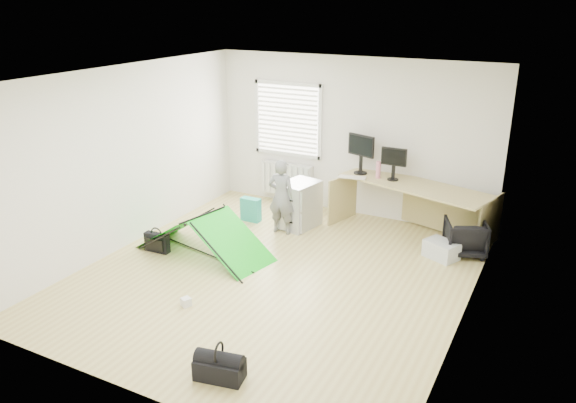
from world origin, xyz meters
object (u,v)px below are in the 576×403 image
at_px(thermos, 378,170).
at_px(laptop_bag, 157,242).
at_px(monitor_right, 394,168).
at_px(kite, 204,235).
at_px(duffel_bag, 220,369).
at_px(monitor_left, 361,159).
at_px(person, 281,197).
at_px(storage_crate, 441,250).
at_px(filing_cabinet, 299,205).
at_px(desk, 412,209).
at_px(office_chair, 465,237).

relative_size(thermos, laptop_bag, 0.72).
bearing_deg(laptop_bag, monitor_right, 38.63).
xyz_separation_m(kite, duffel_bag, (1.83, -2.31, -0.20)).
bearing_deg(monitor_left, person, -111.03).
relative_size(storage_crate, laptop_bag, 1.19).
relative_size(thermos, kite, 0.14).
xyz_separation_m(thermos, laptop_bag, (-2.56, -2.50, -0.82)).
bearing_deg(filing_cabinet, desk, 30.33).
relative_size(monitor_left, person, 0.42).
bearing_deg(laptop_bag, desk, 34.46).
xyz_separation_m(desk, thermos, (-0.61, 0.05, 0.55)).
height_order(thermos, laptop_bag, thermos).
bearing_deg(thermos, office_chair, -16.86).
bearing_deg(monitor_left, desk, 9.11).
relative_size(person, kite, 0.61).
bearing_deg(filing_cabinet, office_chair, 15.27).
distance_m(desk, storage_crate, 1.01).
relative_size(filing_cabinet, storage_crate, 1.66).
bearing_deg(monitor_left, kite, -104.80).
distance_m(desk, person, 2.10).
bearing_deg(duffel_bag, person, 97.58).
distance_m(office_chair, laptop_bag, 4.57).
bearing_deg(laptop_bag, thermos, 41.11).
height_order(filing_cabinet, person, person).
bearing_deg(office_chair, kite, 5.83).
bearing_deg(person, desk, -157.59).
xyz_separation_m(office_chair, duffel_bag, (-1.59, -4.09, -0.16)).
distance_m(filing_cabinet, thermos, 1.41).
height_order(filing_cabinet, thermos, thermos).
bearing_deg(storage_crate, person, -174.75).
bearing_deg(storage_crate, laptop_bag, -155.64).
distance_m(monitor_left, person, 1.50).
xyz_separation_m(person, kite, (-0.63, -1.25, -0.30)).
bearing_deg(person, monitor_left, -133.98).
bearing_deg(office_chair, duffel_bag, 47.03).
bearing_deg(thermos, storage_crate, -31.10).
bearing_deg(kite, person, 75.26).
height_order(storage_crate, laptop_bag, laptop_bag).
bearing_deg(storage_crate, monitor_right, 142.73).
xyz_separation_m(desk, kite, (-2.49, -2.20, -0.10)).
distance_m(desk, office_chair, 1.02).
relative_size(person, laptop_bag, 3.16).
xyz_separation_m(office_chair, laptop_bag, (-4.10, -2.03, -0.12)).
xyz_separation_m(office_chair, kite, (-3.42, -1.78, 0.04)).
height_order(desk, duffel_bag, desk).
bearing_deg(monitor_left, duffel_bag, -68.09).
relative_size(desk, laptop_bag, 6.22).
distance_m(thermos, office_chair, 1.75).
bearing_deg(office_chair, person, -10.91).
relative_size(filing_cabinet, office_chair, 1.31).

